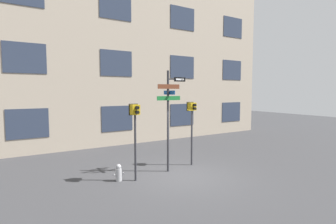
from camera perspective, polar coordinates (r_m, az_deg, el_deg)
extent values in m
plane|color=#38383A|center=(10.48, 3.30, -13.83)|extent=(60.00, 60.00, 0.00)
cube|color=tan|center=(16.69, -11.64, 15.92)|extent=(24.00, 0.60, 13.24)
cube|color=#2D384C|center=(15.11, -28.21, -2.26)|extent=(1.97, 0.03, 1.53)
cube|color=#2D384C|center=(16.14, -10.96, -1.39)|extent=(1.97, 0.03, 1.53)
cube|color=#2D384C|center=(18.41, 3.11, -0.59)|extent=(1.97, 0.03, 1.53)
cube|color=#2D384C|center=(21.53, 13.61, 0.03)|extent=(1.97, 0.03, 1.53)
cube|color=#2D384C|center=(15.11, -28.69, 10.31)|extent=(1.97, 0.03, 1.53)
cube|color=#2D384C|center=(16.14, -11.14, 10.37)|extent=(1.97, 0.03, 1.53)
cube|color=#2D384C|center=(18.41, 3.15, 9.72)|extent=(1.97, 0.03, 1.53)
cube|color=#2D384C|center=(21.53, 13.78, 8.84)|extent=(1.97, 0.03, 1.53)
cube|color=#2D384C|center=(16.81, -11.33, 21.66)|extent=(1.97, 0.03, 1.53)
cube|color=#2D384C|center=(19.00, 3.20, 19.71)|extent=(1.97, 0.03, 1.53)
cube|color=#2D384C|center=(22.03, 13.95, 17.45)|extent=(1.97, 0.03, 1.53)
cylinder|color=#2D2D33|center=(10.67, 0.00, -2.11)|extent=(0.09, 0.09, 4.13)
cube|color=#2D2D33|center=(10.76, 1.29, 7.14)|extent=(0.57, 0.05, 0.05)
cube|color=brown|center=(10.55, 0.17, 5.56)|extent=(1.02, 0.02, 0.18)
cube|color=#14478C|center=(10.63, 0.27, 4.25)|extent=(0.02, 0.82, 0.16)
cube|color=#196B2D|center=(10.55, 0.17, 3.03)|extent=(1.09, 0.02, 0.17)
cube|color=black|center=(10.91, 2.58, 7.10)|extent=(0.56, 0.02, 0.18)
cube|color=white|center=(10.87, 2.45, 7.11)|extent=(0.32, 0.01, 0.07)
cone|color=white|center=(10.99, 3.31, 7.08)|extent=(0.10, 0.14, 0.14)
cylinder|color=#2D2D33|center=(9.76, -7.12, -7.76)|extent=(0.08, 0.08, 2.45)
cube|color=gold|center=(9.56, -7.20, 0.51)|extent=(0.30, 0.26, 0.36)
cube|color=black|center=(9.69, -7.55, 0.56)|extent=(0.36, 0.02, 0.42)
cylinder|color=black|center=(9.39, -6.72, 0.94)|extent=(0.13, 0.12, 0.13)
cylinder|color=black|center=(9.40, -6.71, -0.05)|extent=(0.13, 0.12, 0.13)
cylinder|color=orange|center=(9.44, -6.86, 0.95)|extent=(0.10, 0.01, 0.10)
cylinder|color=#2D2D33|center=(11.77, 5.19, -5.62)|extent=(0.08, 0.08, 2.46)
cube|color=gold|center=(11.60, 5.24, 1.18)|extent=(0.31, 0.26, 0.34)
cube|color=black|center=(11.72, 4.82, 1.22)|extent=(0.37, 0.02, 0.40)
cylinder|color=black|center=(11.45, 5.82, 1.52)|extent=(0.12, 0.12, 0.12)
cylinder|color=black|center=(11.46, 5.81, 0.76)|extent=(0.12, 0.12, 0.12)
cylinder|color=silver|center=(11.49, 5.65, 1.53)|extent=(0.09, 0.01, 0.09)
cylinder|color=#A5A5A8|center=(10.09, -10.69, -13.25)|extent=(0.23, 0.23, 0.47)
sphere|color=#A5A5A8|center=(10.00, -10.72, -11.64)|extent=(0.19, 0.19, 0.19)
cylinder|color=#A5A5A8|center=(10.03, -11.54, -13.23)|extent=(0.08, 0.08, 0.08)
cylinder|color=#A5A5A8|center=(10.13, -9.86, -13.02)|extent=(0.08, 0.08, 0.08)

